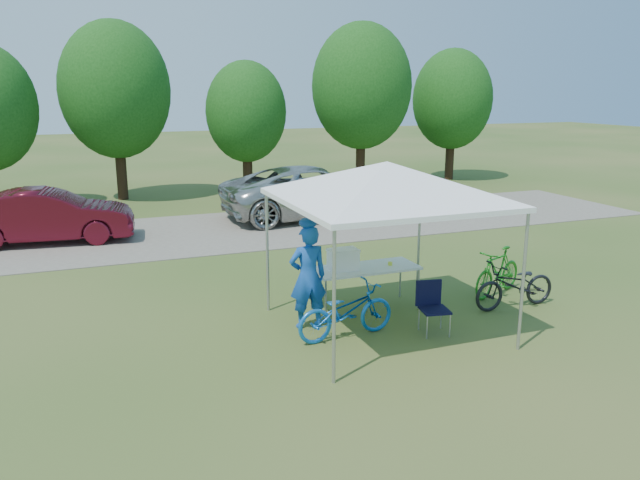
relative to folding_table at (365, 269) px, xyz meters
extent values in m
plane|color=#2D5119|center=(-0.13, -0.96, -0.73)|extent=(100.00, 100.00, 0.00)
cube|color=gray|center=(-0.13, 7.04, -0.72)|extent=(24.00, 5.00, 0.02)
cylinder|color=#A5A5AA|center=(-1.63, -2.46, 0.32)|extent=(0.05, 0.05, 2.10)
cylinder|color=#A5A5AA|center=(1.37, -2.46, 0.32)|extent=(0.05, 0.05, 2.10)
cylinder|color=#A5A5AA|center=(-1.63, 0.54, 0.32)|extent=(0.05, 0.05, 2.10)
cylinder|color=#A5A5AA|center=(1.37, 0.54, 0.32)|extent=(0.05, 0.05, 2.10)
cube|color=white|center=(-0.13, -0.96, 1.41)|extent=(3.15, 3.15, 0.08)
pyramid|color=white|center=(-0.13, -0.96, 2.00)|extent=(4.53, 4.53, 0.55)
cylinder|color=#382314|center=(-3.13, 13.34, 0.29)|extent=(0.36, 0.36, 2.03)
ellipsoid|color=#144711|center=(-3.13, 13.34, 3.04)|extent=(3.71, 3.71, 4.64)
cylinder|color=#382314|center=(1.37, 13.14, 0.08)|extent=(0.36, 0.36, 1.61)
ellipsoid|color=#144711|center=(1.37, 13.14, 2.26)|extent=(2.94, 2.94, 3.68)
cylinder|color=#382314|center=(5.87, 12.84, 0.32)|extent=(0.36, 0.36, 2.10)
ellipsoid|color=#144711|center=(5.87, 12.84, 3.17)|extent=(3.84, 3.84, 4.80)
cylinder|color=#382314|center=(10.37, 13.44, 0.18)|extent=(0.36, 0.36, 1.82)
ellipsoid|color=#144711|center=(10.37, 13.44, 2.65)|extent=(3.33, 3.33, 4.16)
cube|color=white|center=(0.00, 0.00, 0.02)|extent=(1.87, 0.78, 0.04)
cylinder|color=#A5A5AA|center=(-0.88, -0.33, -0.36)|extent=(0.04, 0.04, 0.73)
cylinder|color=#A5A5AA|center=(0.88, -0.33, -0.36)|extent=(0.04, 0.04, 0.73)
cylinder|color=#A5A5AA|center=(-0.88, 0.33, -0.36)|extent=(0.04, 0.04, 0.73)
cylinder|color=#A5A5AA|center=(0.88, 0.33, -0.36)|extent=(0.04, 0.04, 0.73)
cube|color=black|center=(0.53, -1.46, -0.33)|extent=(0.50, 0.50, 0.04)
cube|color=black|center=(0.53, -1.25, -0.10)|extent=(0.42, 0.12, 0.42)
cylinder|color=#A5A5AA|center=(0.34, -1.65, -0.54)|extent=(0.02, 0.02, 0.38)
cylinder|color=#A5A5AA|center=(0.72, -1.65, -0.54)|extent=(0.02, 0.02, 0.38)
cylinder|color=#A5A5AA|center=(0.34, -1.27, -0.54)|extent=(0.02, 0.02, 0.38)
cylinder|color=#A5A5AA|center=(0.72, -1.27, -0.54)|extent=(0.02, 0.02, 0.38)
cube|color=white|center=(-0.43, 0.00, 0.20)|extent=(0.48, 0.32, 0.32)
cube|color=white|center=(-0.43, 0.00, 0.39)|extent=(0.51, 0.34, 0.04)
cylinder|color=#E0ED37|center=(0.46, -0.05, 0.07)|extent=(0.08, 0.08, 0.06)
imported|color=#154CB1|center=(-1.24, -0.45, 0.13)|extent=(0.64, 0.43, 1.71)
imported|color=blue|center=(-0.85, -1.08, -0.29)|extent=(1.71, 0.76, 0.87)
imported|color=#1B791A|center=(2.66, -0.21, -0.27)|extent=(1.56, 0.98, 0.91)
imported|color=black|center=(2.50, -0.94, -0.30)|extent=(1.64, 0.58, 0.86)
imported|color=#B6B7B1|center=(2.03, 7.88, 0.06)|extent=(5.61, 2.68, 1.54)
imported|color=#510D19|center=(-5.35, 7.30, -0.03)|extent=(4.25, 1.87, 1.36)
camera|label=1|loc=(-4.57, -9.49, 3.09)|focal=35.00mm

